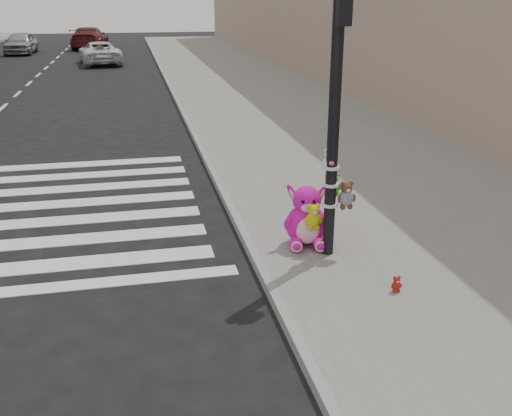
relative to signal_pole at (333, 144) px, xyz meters
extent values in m
plane|color=black|center=(-2.61, -1.81, -1.77)|extent=(120.00, 120.00, 0.00)
cube|color=slate|center=(2.39, 8.19, -1.70)|extent=(7.00, 80.00, 0.14)
cube|color=gray|center=(-1.06, 8.19, -1.70)|extent=(0.12, 80.00, 0.15)
cylinder|color=black|center=(-0.01, -0.01, 0.37)|extent=(0.16, 0.16, 4.00)
cube|color=black|center=(-0.01, -0.19, 1.77)|extent=(0.18, 0.12, 0.45)
cylinder|color=white|center=(-0.01, -0.01, -0.88)|extent=(0.22, 0.22, 0.04)
cylinder|color=white|center=(-0.01, -0.01, -0.58)|extent=(0.22, 0.22, 0.04)
cylinder|color=white|center=(-0.01, -0.01, -0.33)|extent=(0.22, 0.22, 0.04)
ellipsoid|color=#DF12AA|center=(-0.44, 0.15, -1.54)|extent=(0.26, 0.36, 0.18)
ellipsoid|color=#DF12AA|center=(-0.10, 0.09, -1.54)|extent=(0.26, 0.36, 0.18)
ellipsoid|color=#DF12AA|center=(-0.22, 0.39, -1.32)|extent=(0.71, 0.63, 0.62)
ellipsoid|color=#F9BFD1|center=(-0.26, 0.18, -1.34)|extent=(0.36, 0.18, 0.41)
sphere|color=#DF12AA|center=(-0.22, 0.39, -0.93)|extent=(0.50, 0.50, 0.43)
ellipsoid|color=#DF12AA|center=(-0.41, 0.44, -0.87)|extent=(0.31, 0.14, 0.43)
ellipsoid|color=#DF12AA|center=(-0.03, 0.37, -0.87)|extent=(0.31, 0.14, 0.43)
imported|color=white|center=(-4.26, 27.41, -1.14)|extent=(2.68, 4.78, 1.26)
imported|color=maroon|center=(-5.42, 38.44, -1.00)|extent=(2.71, 5.53, 1.55)
imported|color=#A4A4A9|center=(-9.69, 34.94, -1.04)|extent=(1.84, 4.31, 1.45)
camera|label=1|loc=(-2.64, -7.21, 1.90)|focal=40.00mm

